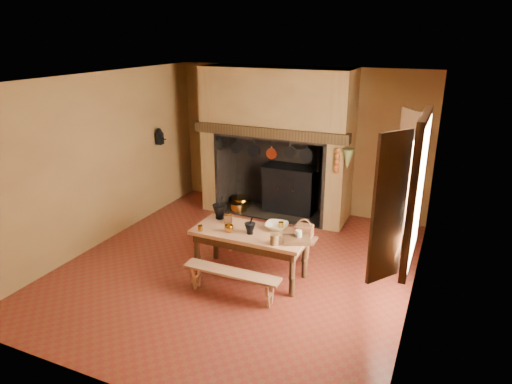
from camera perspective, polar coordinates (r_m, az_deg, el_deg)
floor at (r=7.07m, az=-2.22°, el=-9.27°), size 5.50×5.50×0.00m
ceiling at (r=6.23m, az=-2.57°, el=13.94°), size 5.50×5.50×0.00m
back_wall at (r=8.98m, az=5.42°, el=6.51°), size 5.00×0.02×2.80m
wall_left at (r=7.91m, az=-18.91°, el=3.76°), size 0.02×5.50×2.80m
wall_right at (r=5.91m, az=19.94°, el=-1.51°), size 0.02×5.50×2.80m
wall_front at (r=4.41m, az=-18.50°, el=-8.54°), size 5.00×0.02×2.80m
chimney_breast at (r=8.59m, az=2.64°, el=8.79°), size 2.95×0.96×2.80m
iron_range at (r=8.97m, az=4.36°, el=0.43°), size 1.12×0.55×1.60m
hearth_pans at (r=9.27m, az=-2.05°, el=-1.44°), size 0.51×0.62×0.20m
hanging_pans at (r=8.25m, az=1.06°, el=5.15°), size 1.92×0.29×0.27m
onion_string at (r=7.83m, az=10.08°, el=3.84°), size 0.12×0.10×0.46m
herb_bunch at (r=7.78m, az=11.39°, el=4.04°), size 0.20×0.20×0.35m
window at (r=5.45m, az=18.35°, el=0.27°), size 0.39×1.75×1.76m
wall_coffee_mill at (r=8.99m, az=-11.99°, el=6.95°), size 0.23×0.16×0.31m
work_table at (r=6.55m, az=-0.68°, el=-5.81°), size 1.65×0.73×0.71m
bench_front at (r=6.21m, az=-3.05°, el=-10.64°), size 1.36×0.24×0.38m
bench_back at (r=7.20m, az=1.48°, el=-5.78°), size 1.55×0.27×0.44m
mortar_large at (r=6.91m, az=-4.56°, el=-2.36°), size 0.22×0.22×0.37m
mortar_small at (r=6.39m, az=-0.75°, el=-4.51°), size 0.16×0.16×0.27m
coffee_grinder at (r=6.78m, az=-3.50°, el=-3.25°), size 0.17×0.15×0.18m
brass_mug_a at (r=6.54m, az=-6.99°, el=-4.51°), size 0.09×0.09×0.08m
brass_mug_b at (r=6.60m, az=3.14°, el=-4.13°), size 0.10×0.10×0.09m
mixing_bowl at (r=6.57m, az=2.59°, el=-4.27°), size 0.37×0.37×0.08m
stoneware_crock at (r=6.08m, az=2.30°, el=-5.97°), size 0.15×0.15×0.14m
glass_jar at (r=6.21m, az=5.34°, el=-5.44°), size 0.11×0.11×0.15m
wicker_basket at (r=6.42m, az=6.03°, el=-4.64°), size 0.25×0.18×0.23m
wooden_tray at (r=6.20m, az=5.08°, el=-5.96°), size 0.44×0.39×0.06m
brass_cup at (r=6.47m, az=-3.41°, el=-4.56°), size 0.17×0.17×0.11m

